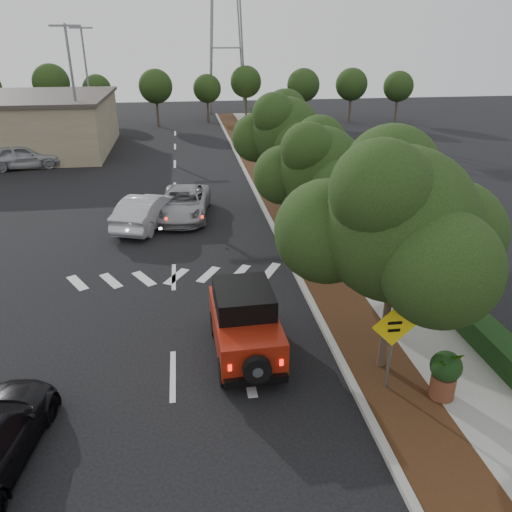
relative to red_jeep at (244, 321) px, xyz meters
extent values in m
plane|color=black|center=(-2.04, -0.86, -1.00)|extent=(120.00, 120.00, 0.00)
cube|color=#9E9B93|center=(2.56, 11.14, -0.92)|extent=(0.20, 70.00, 0.15)
cube|color=black|center=(3.56, 11.14, -0.94)|extent=(1.80, 70.00, 0.12)
cube|color=gray|center=(5.46, 11.14, -0.94)|extent=(2.00, 70.00, 0.12)
cube|color=black|center=(6.86, 11.14, -0.60)|extent=(0.80, 70.00, 0.80)
cylinder|color=black|center=(-0.76, 0.98, -0.62)|extent=(0.28, 0.76, 0.75)
cylinder|color=black|center=(0.71, 1.02, -0.62)|extent=(0.28, 0.76, 0.75)
cylinder|color=black|center=(-0.70, -1.38, -0.62)|extent=(0.28, 0.76, 0.75)
cylinder|color=black|center=(0.77, -1.35, -0.62)|extent=(0.28, 0.76, 0.75)
cube|color=maroon|center=(0.00, -0.18, -0.11)|extent=(1.78, 3.52, 0.94)
cube|color=black|center=(0.00, 0.10, 0.67)|extent=(1.60, 1.95, 0.60)
cube|color=maroon|center=(-0.03, 1.14, -0.18)|extent=(1.51, 1.01, 0.77)
cube|color=black|center=(0.05, -2.00, -0.53)|extent=(1.61, 0.21, 0.21)
cylinder|color=black|center=(0.05, -2.13, -0.11)|extent=(0.72, 0.22, 0.72)
cube|color=#FF190C|center=(-0.60, -1.96, -0.11)|extent=(0.10, 0.04, 0.17)
cube|color=#FF190C|center=(0.69, -1.93, -0.11)|extent=(0.10, 0.04, 0.17)
imported|color=#9A9BA1|center=(-1.54, 11.91, -0.29)|extent=(3.04, 5.39, 1.42)
imported|color=#B3B5BB|center=(-3.28, 10.84, -0.24)|extent=(3.10, 4.91, 1.53)
imported|color=#A3A5AA|center=(-12.14, 23.45, -0.17)|extent=(5.19, 2.91, 1.67)
cylinder|color=slate|center=(3.36, -2.25, 0.20)|extent=(0.07, 0.07, 2.16)
cube|color=yellow|center=(3.36, -2.28, 0.93)|extent=(1.11, 0.04, 1.11)
cube|color=black|center=(3.36, -2.30, 1.03)|extent=(0.35, 0.01, 0.08)
cube|color=black|center=(3.36, -2.30, 0.82)|extent=(0.31, 0.01, 0.08)
cylinder|color=brown|center=(4.56, -2.81, -0.56)|extent=(0.67, 0.67, 0.61)
sphere|color=black|center=(4.56, -2.81, 0.01)|extent=(0.76, 0.76, 0.76)
imported|color=black|center=(4.56, -2.81, 0.10)|extent=(0.70, 0.62, 0.72)
camera|label=1|loc=(-1.42, -11.93, 7.34)|focal=35.00mm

